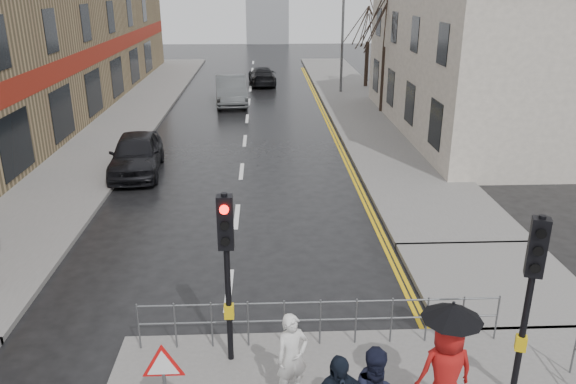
{
  "coord_description": "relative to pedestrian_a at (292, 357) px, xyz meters",
  "views": [
    {
      "loc": [
        0.9,
        -8.82,
        6.93
      ],
      "look_at": [
        1.48,
        4.32,
        1.99
      ],
      "focal_mm": 35.0,
      "sensor_mm": 36.0,
      "label": 1
    }
  ],
  "objects": [
    {
      "name": "ground",
      "position": [
        -1.32,
        0.87,
        -0.94
      ],
      "size": [
        120.0,
        120.0,
        0.0
      ],
      "primitive_type": "plane",
      "color": "black",
      "rests_on": "ground"
    },
    {
      "name": "left_pavement",
      "position": [
        -7.82,
        23.87,
        -0.87
      ],
      "size": [
        4.0,
        44.0,
        0.14
      ],
      "primitive_type": "cube",
      "color": "#605E5B",
      "rests_on": "ground"
    },
    {
      "name": "right_pavement",
      "position": [
        5.18,
        25.87,
        -0.87
      ],
      "size": [
        4.0,
        40.0,
        0.14
      ],
      "primitive_type": "cube",
      "color": "#605E5B",
      "rests_on": "ground"
    },
    {
      "name": "pavement_bridge_right",
      "position": [
        5.18,
        3.87,
        -0.87
      ],
      "size": [
        4.0,
        4.2,
        0.14
      ],
      "primitive_type": "cube",
      "color": "#605E5B",
      "rests_on": "ground"
    },
    {
      "name": "building_left_terrace",
      "position": [
        -13.32,
        22.87,
        4.06
      ],
      "size": [
        8.0,
        42.0,
        10.0
      ],
      "primitive_type": "cube",
      "color": "#937C55",
      "rests_on": "ground"
    },
    {
      "name": "building_right_cream",
      "position": [
        10.68,
        18.87,
        3.84
      ],
      "size": [
        9.0,
        16.4,
        10.1
      ],
      "color": "beige",
      "rests_on": "ground"
    },
    {
      "name": "traffic_signal_near_left",
      "position": [
        -1.12,
        1.06,
        1.52
      ],
      "size": [
        0.28,
        0.27,
        3.4
      ],
      "color": "black",
      "rests_on": "near_pavement"
    },
    {
      "name": "traffic_signal_near_right",
      "position": [
        3.88,
        -0.14,
        1.52
      ],
      "size": [
        0.34,
        0.33,
        3.4
      ],
      "color": "black",
      "rests_on": "near_pavement"
    },
    {
      "name": "guard_railing_front",
      "position": [
        0.63,
        1.47,
        -0.08
      ],
      "size": [
        7.14,
        0.04,
        1.0
      ],
      "color": "#595B5E",
      "rests_on": "near_pavement"
    },
    {
      "name": "warning_sign",
      "position": [
        -2.12,
        -0.34,
        0.1
      ],
      "size": [
        0.8,
        0.07,
        1.35
      ],
      "color": "#595B5E",
      "rests_on": "near_pavement"
    },
    {
      "name": "street_lamp",
      "position": [
        4.5,
        28.87,
        3.76
      ],
      "size": [
        1.83,
        0.25,
        8.0
      ],
      "color": "#595B5E",
      "rests_on": "right_pavement"
    },
    {
      "name": "tree_near",
      "position": [
        6.18,
        22.87,
        4.2
      ],
      "size": [
        2.4,
        2.4,
        6.58
      ],
      "color": "black",
      "rests_on": "right_pavement"
    },
    {
      "name": "tree_far",
      "position": [
        6.68,
        30.87,
        3.48
      ],
      "size": [
        2.4,
        2.4,
        5.64
      ],
      "color": "black",
      "rests_on": "right_pavement"
    },
    {
      "name": "pedestrian_a",
      "position": [
        0.0,
        0.0,
        0.0
      ],
      "size": [
        0.69,
        0.58,
        1.6
      ],
      "primitive_type": "imported",
      "rotation": [
        0.0,
        0.0,
        0.41
      ],
      "color": "silver",
      "rests_on": "near_pavement"
    },
    {
      "name": "pedestrian_with_umbrella",
      "position": [
        2.43,
        -0.68,
        0.36
      ],
      "size": [
        0.96,
        0.96,
        2.2
      ],
      "color": "#A61513",
      "rests_on": "near_pavement"
    },
    {
      "name": "car_parked",
      "position": [
        -5.32,
        12.87,
        -0.17
      ],
      "size": [
        2.19,
        4.65,
        1.54
      ],
      "primitive_type": "imported",
      "rotation": [
        0.0,
        0.0,
        0.09
      ],
      "color": "black",
      "rests_on": "ground"
    },
    {
      "name": "car_mid",
      "position": [
        -2.36,
        25.77,
        -0.1
      ],
      "size": [
        2.23,
        5.22,
        1.67
      ],
      "primitive_type": "imported",
      "rotation": [
        0.0,
        0.0,
        0.09
      ],
      "color": "#444849",
      "rests_on": "ground"
    },
    {
      "name": "car_far",
      "position": [
        -0.5,
        32.46,
        -0.31
      ],
      "size": [
        2.13,
        4.5,
        1.27
      ],
      "primitive_type": "imported",
      "rotation": [
        0.0,
        0.0,
        3.22
      ],
      "color": "black",
      "rests_on": "ground"
    }
  ]
}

